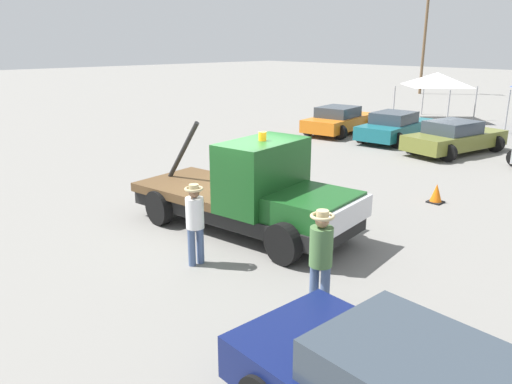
{
  "coord_description": "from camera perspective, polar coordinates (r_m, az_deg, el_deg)",
  "views": [
    {
      "loc": [
        8.6,
        -7.63,
        4.41
      ],
      "look_at": [
        0.5,
        0.0,
        1.05
      ],
      "focal_mm": 35.0,
      "sensor_mm": 36.0,
      "label": 1
    }
  ],
  "objects": [
    {
      "name": "person_near_truck",
      "position": [
        8.35,
        7.43,
        -6.94
      ],
      "size": [
        0.4,
        0.4,
        1.81
      ],
      "rotation": [
        0.0,
        0.0,
        4.85
      ],
      "color": "#475B84",
      "rests_on": "ground"
    },
    {
      "name": "person_at_hood",
      "position": [
        10.12,
        -6.99,
        -2.96
      ],
      "size": [
        0.38,
        0.38,
        1.72
      ],
      "rotation": [
        0.0,
        0.0,
        3.03
      ],
      "color": "#475B84",
      "rests_on": "ground"
    },
    {
      "name": "utility_pole",
      "position": [
        46.99,
        18.81,
        17.3
      ],
      "size": [
        2.2,
        0.24,
        10.48
      ],
      "color": "brown",
      "rests_on": "ground"
    },
    {
      "name": "parked_car_olive",
      "position": [
        22.1,
        21.72,
        5.81
      ],
      "size": [
        2.9,
        4.9,
        1.34
      ],
      "rotation": [
        0.0,
        0.0,
        1.4
      ],
      "color": "olive",
      "rests_on": "ground"
    },
    {
      "name": "tow_truck",
      "position": [
        11.79,
        -0.29,
        -0.22
      ],
      "size": [
        5.99,
        2.96,
        2.51
      ],
      "rotation": [
        0.0,
        0.0,
        0.15
      ],
      "color": "black",
      "rests_on": "ground"
    },
    {
      "name": "canopy_tent_white",
      "position": [
        31.07,
        19.99,
        12.0
      ],
      "size": [
        3.39,
        3.39,
        2.73
      ],
      "color": "#9E9EA3",
      "rests_on": "ground"
    },
    {
      "name": "parked_car_orange",
      "position": [
        25.51,
        9.5,
        8.1
      ],
      "size": [
        2.94,
        4.85,
        1.34
      ],
      "rotation": [
        0.0,
        0.0,
        1.74
      ],
      "color": "orange",
      "rests_on": "ground"
    },
    {
      "name": "parked_car_teal",
      "position": [
        24.08,
        15.59,
        7.2
      ],
      "size": [
        2.71,
        4.8,
        1.34
      ],
      "rotation": [
        0.0,
        0.0,
        1.68
      ],
      "color": "#196670",
      "rests_on": "ground"
    },
    {
      "name": "traffic_cone",
      "position": [
        15.09,
        19.9,
        -0.22
      ],
      "size": [
        0.4,
        0.4,
        0.55
      ],
      "color": "black",
      "rests_on": "ground"
    },
    {
      "name": "ground_plane",
      "position": [
        12.32,
        -1.6,
        -4.19
      ],
      "size": [
        160.0,
        160.0,
        0.0
      ],
      "primitive_type": "plane",
      "color": "gray"
    }
  ]
}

